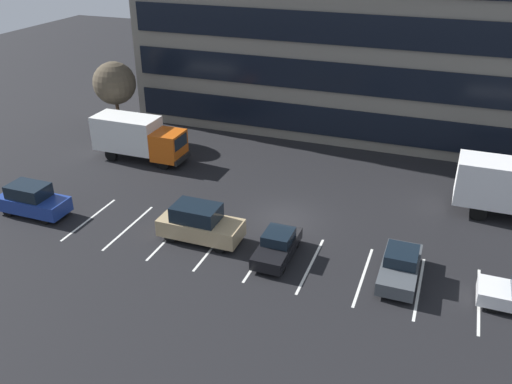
# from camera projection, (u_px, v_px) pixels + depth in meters

# --- Properties ---
(ground_plane) EXTENTS (120.00, 120.00, 0.00)m
(ground_plane) POSITION_uv_depth(u_px,v_px,m) (285.00, 219.00, 33.19)
(ground_plane) COLOR black
(lot_markings) EXTENTS (22.54, 5.40, 0.01)m
(lot_markings) POSITION_uv_depth(u_px,v_px,m) (261.00, 255.00, 29.63)
(lot_markings) COLOR silver
(lot_markings) RESTS_ON ground_plane
(box_truck_orange) EXTENTS (7.10, 2.35, 3.29)m
(box_truck_orange) POSITION_uv_depth(u_px,v_px,m) (138.00, 136.00, 40.48)
(box_truck_orange) COLOR #D85914
(box_truck_orange) RESTS_ON ground_plane
(sedan_black) EXTENTS (1.69, 4.04, 1.45)m
(sedan_black) POSITION_uv_depth(u_px,v_px,m) (277.00, 246.00, 29.21)
(sedan_black) COLOR black
(sedan_black) RESTS_ON ground_plane
(suv_tan) EXTENTS (4.74, 2.01, 2.14)m
(suv_tan) POSITION_uv_depth(u_px,v_px,m) (200.00, 223.00, 30.62)
(suv_tan) COLOR tan
(suv_tan) RESTS_ON ground_plane
(suv_navy) EXTENTS (4.37, 1.85, 1.97)m
(suv_navy) POSITION_uv_depth(u_px,v_px,m) (32.00, 200.00, 33.32)
(suv_navy) COLOR navy
(suv_navy) RESTS_ON ground_plane
(sedan_charcoal) EXTENTS (1.82, 4.34, 1.55)m
(sedan_charcoal) POSITION_uv_depth(u_px,v_px,m) (400.00, 266.00, 27.41)
(sedan_charcoal) COLOR #474C51
(sedan_charcoal) RESTS_ON ground_plane
(bare_tree) EXTENTS (3.40, 3.40, 6.38)m
(bare_tree) POSITION_uv_depth(u_px,v_px,m) (114.00, 83.00, 43.16)
(bare_tree) COLOR #473323
(bare_tree) RESTS_ON ground_plane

